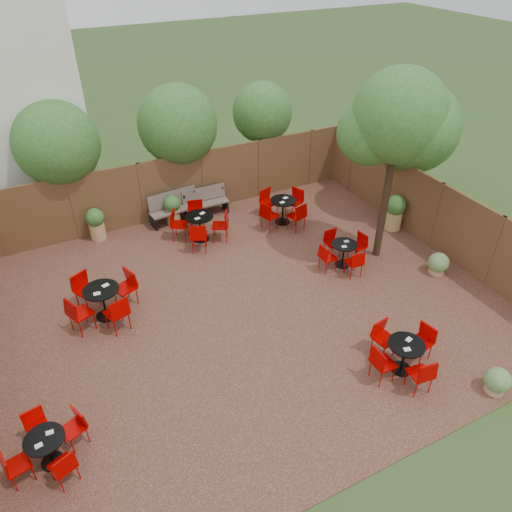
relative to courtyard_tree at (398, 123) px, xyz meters
name	(u,v)px	position (x,y,z in m)	size (l,w,h in m)	color
ground	(244,306)	(-4.30, -0.29, -3.84)	(80.00, 80.00, 0.00)	#354F23
courtyard_paving	(244,305)	(-4.30, -0.29, -3.83)	(12.00, 10.00, 0.02)	#381E17
fence_back	(174,187)	(-4.30, 4.71, -2.84)	(12.00, 0.08, 2.00)	brown
fence_right	(436,216)	(1.70, -0.29, -2.84)	(0.08, 10.00, 2.00)	brown
overhang_foliage	(154,175)	(-5.48, 2.23, -1.13)	(15.85, 10.62, 2.64)	#2D601F
courtyard_tree	(398,123)	(0.00, 0.00, 0.00)	(2.55, 2.45, 5.14)	black
park_bench_left	(174,207)	(-4.46, 4.34, -3.31)	(1.63, 0.69, 0.98)	brown
park_bench_right	(205,201)	(-3.44, 4.33, -3.36)	(1.44, 0.47, 0.89)	brown
bistro_tables	(234,275)	(-4.23, 0.41, -3.37)	(9.37, 8.26, 0.94)	black
planters	(194,221)	(-4.26, 3.19, -3.27)	(11.86, 4.04, 1.10)	tan
low_shrubs	(502,326)	(0.43, -3.88, -3.51)	(2.38, 4.06, 0.71)	tan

